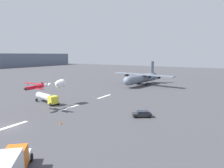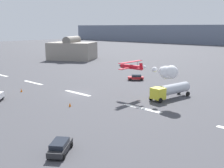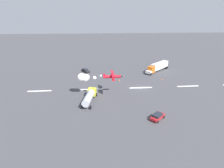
# 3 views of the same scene
# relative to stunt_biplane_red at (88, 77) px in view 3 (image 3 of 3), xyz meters

# --- Properties ---
(ground_plane) EXTENTS (440.00, 440.00, 0.00)m
(ground_plane) POSITION_rel_stunt_biplane_red_xyz_m (-17.93, -5.34, -6.20)
(ground_plane) COLOR #424247
(ground_plane) RESTS_ON ground
(runway_stripe_2) EXTENTS (8.00, 0.90, 0.01)m
(runway_stripe_2) POSITION_rel_stunt_biplane_red_xyz_m (-35.36, -5.34, -6.19)
(runway_stripe_2) COLOR white
(runway_stripe_2) RESTS_ON ground
(runway_stripe_3) EXTENTS (8.00, 0.90, 0.01)m
(runway_stripe_3) POSITION_rel_stunt_biplane_red_xyz_m (-17.93, -5.34, -6.19)
(runway_stripe_3) COLOR white
(runway_stripe_3) RESTS_ON ground
(runway_stripe_4) EXTENTS (8.00, 0.90, 0.01)m
(runway_stripe_4) POSITION_rel_stunt_biplane_red_xyz_m (-0.50, -5.34, -6.19)
(runway_stripe_4) COLOR white
(runway_stripe_4) RESTS_ON ground
(runway_stripe_5) EXTENTS (8.00, 0.90, 0.01)m
(runway_stripe_5) POSITION_rel_stunt_biplane_red_xyz_m (16.94, -5.34, -6.19)
(runway_stripe_5) COLOR white
(runway_stripe_5) RESTS_ON ground
(stunt_biplane_red) EXTENTS (13.93, 7.10, 2.67)m
(stunt_biplane_red) POSITION_rel_stunt_biplane_red_xyz_m (0.00, 0.00, 0.00)
(stunt_biplane_red) COLOR red
(semi_truck_orange) EXTENTS (13.69, 12.66, 3.70)m
(semi_truck_orange) POSITION_rel_stunt_biplane_red_xyz_m (-30.65, -25.11, -4.06)
(semi_truck_orange) COLOR silver
(semi_truck_orange) RESTS_ON ground
(fuel_tanker_truck) EXTENTS (4.46, 10.13, 2.90)m
(fuel_tanker_truck) POSITION_rel_stunt_biplane_red_xyz_m (-0.30, 4.24, -4.45)
(fuel_tanker_truck) COLOR yellow
(fuel_tanker_truck) RESTS_ON ground
(followme_car_yellow) EXTENTS (4.04, 4.77, 1.52)m
(followme_car_yellow) POSITION_rel_stunt_biplane_red_xyz_m (2.54, -26.14, -5.39)
(followme_car_yellow) COLOR #262628
(followme_car_yellow) RESTS_ON ground
(airport_staff_sedan) EXTENTS (4.36, 4.18, 1.52)m
(airport_staff_sedan) POSITION_rel_stunt_biplane_red_xyz_m (-17.13, 15.25, -5.39)
(airport_staff_sedan) COLOR #B21E23
(airport_staff_sedan) RESTS_ON ground
(traffic_cone_near) EXTENTS (0.44, 0.44, 0.75)m
(traffic_cone_near) POSITION_rel_stunt_biplane_red_xyz_m (-28.36, -12.86, -5.82)
(traffic_cone_near) COLOR orange
(traffic_cone_near) RESTS_ON ground
(traffic_cone_far) EXTENTS (0.44, 0.44, 0.75)m
(traffic_cone_far) POSITION_rel_stunt_biplane_red_xyz_m (-11.20, -13.14, -5.82)
(traffic_cone_far) COLOR orange
(traffic_cone_far) RESTS_ON ground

